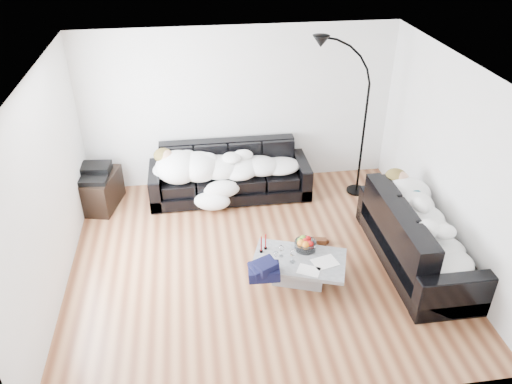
{
  "coord_description": "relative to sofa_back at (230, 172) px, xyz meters",
  "views": [
    {
      "loc": [
        -0.78,
        -5.23,
        4.32
      ],
      "look_at": [
        0.0,
        0.3,
        0.9
      ],
      "focal_mm": 35.0,
      "sensor_mm": 36.0,
      "label": 1
    }
  ],
  "objects": [
    {
      "name": "floor_lamp",
      "position": [
        2.09,
        -0.19,
        0.72
      ],
      "size": [
        0.85,
        0.39,
        2.27
      ],
      "primitive_type": null,
      "rotation": [
        0.0,
        0.0,
        0.08
      ],
      "color": "black",
      "rests_on": "ground"
    },
    {
      "name": "wall_back",
      "position": [
        0.22,
        0.51,
        0.88
      ],
      "size": [
        5.0,
        0.02,
        2.6
      ],
      "primitive_type": "cube",
      "color": "silver",
      "rests_on": "ground"
    },
    {
      "name": "sleeper_back",
      "position": [
        0.0,
        -0.05,
        0.22
      ],
      "size": [
        2.15,
        0.74,
        0.43
      ],
      "primitive_type": null,
      "color": "white",
      "rests_on": "sofa_back"
    },
    {
      "name": "ceiling",
      "position": [
        0.22,
        -1.74,
        2.18
      ],
      "size": [
        5.0,
        5.0,
        0.0
      ],
      "primitive_type": "plane",
      "color": "white",
      "rests_on": "ground"
    },
    {
      "name": "shoes",
      "position": [
        1.0,
        -1.58,
        -0.37
      ],
      "size": [
        0.49,
        0.4,
        0.1
      ],
      "primitive_type": null,
      "rotation": [
        0.0,
        0.0,
        0.18
      ],
      "color": "#472311",
      "rests_on": "ground"
    },
    {
      "name": "candle_left",
      "position": [
        0.21,
        -1.99,
        0.04
      ],
      "size": [
        0.05,
        0.05,
        0.24
      ],
      "primitive_type": "cylinder",
      "rotation": [
        0.0,
        0.0,
        -0.21
      ],
      "color": "maroon",
      "rests_on": "coffee_table"
    },
    {
      "name": "newspaper_a",
      "position": [
        0.97,
        -2.31,
        -0.07
      ],
      "size": [
        0.35,
        0.3,
        0.01
      ],
      "primitive_type": "cube",
      "rotation": [
        0.0,
        0.0,
        0.26
      ],
      "color": "silver",
      "rests_on": "coffee_table"
    },
    {
      "name": "coffee_table",
      "position": [
        0.67,
        -2.2,
        -0.25
      ],
      "size": [
        1.3,
        1.01,
        0.33
      ],
      "primitive_type": "cube",
      "rotation": [
        0.0,
        0.0,
        -0.34
      ],
      "color": "#939699",
      "rests_on": "ground"
    },
    {
      "name": "sleeper_right",
      "position": [
        2.3,
        -2.06,
        0.23
      ],
      "size": [
        0.79,
        1.88,
        0.46
      ],
      "primitive_type": null,
      "rotation": [
        0.0,
        0.0,
        1.57
      ],
      "color": "white",
      "rests_on": "sofa_right"
    },
    {
      "name": "fruit_bowl",
      "position": [
        0.78,
        -2.0,
        0.01
      ],
      "size": [
        0.36,
        0.36,
        0.17
      ],
      "primitive_type": "cylinder",
      "rotation": [
        0.0,
        0.0,
        -0.34
      ],
      "color": "white",
      "rests_on": "coffee_table"
    },
    {
      "name": "newspaper_b",
      "position": [
        0.73,
        -2.43,
        -0.07
      ],
      "size": [
        0.33,
        0.29,
        0.01
      ],
      "primitive_type": "cube",
      "rotation": [
        0.0,
        0.0,
        -0.48
      ],
      "color": "silver",
      "rests_on": "coffee_table"
    },
    {
      "name": "ground",
      "position": [
        0.22,
        -1.74,
        -0.42
      ],
      "size": [
        5.0,
        5.0,
        0.0
      ],
      "primitive_type": "plane",
      "color": "brown",
      "rests_on": "ground"
    },
    {
      "name": "wine_glass_a",
      "position": [
        0.44,
        -2.11,
        0.0
      ],
      "size": [
        0.08,
        0.08,
        0.17
      ],
      "primitive_type": "cylinder",
      "rotation": [
        0.0,
        0.0,
        -0.07
      ],
      "color": "white",
      "rests_on": "coffee_table"
    },
    {
      "name": "wine_glass_b",
      "position": [
        0.36,
        -2.2,
        -0.0
      ],
      "size": [
        0.07,
        0.07,
        0.15
      ],
      "primitive_type": "cylinder",
      "rotation": [
        0.0,
        0.0,
        0.11
      ],
      "color": "white",
      "rests_on": "coffee_table"
    },
    {
      "name": "stereo",
      "position": [
        -2.07,
        -0.03,
        0.19
      ],
      "size": [
        0.47,
        0.38,
        0.13
      ],
      "primitive_type": "cube",
      "rotation": [
        0.0,
        0.0,
        -0.1
      ],
      "color": "black",
      "rests_on": "av_cabinet"
    },
    {
      "name": "candle_right",
      "position": [
        0.28,
        -1.93,
        0.03
      ],
      "size": [
        0.05,
        0.05,
        0.23
      ],
      "primitive_type": "cylinder",
      "rotation": [
        0.0,
        0.0,
        0.23
      ],
      "color": "maroon",
      "rests_on": "coffee_table"
    },
    {
      "name": "teal_cushion",
      "position": [
        2.24,
        -1.38,
        0.3
      ],
      "size": [
        0.42,
        0.38,
        0.2
      ],
      "primitive_type": "ellipsoid",
      "rotation": [
        0.0,
        0.0,
        0.24
      ],
      "color": "#0D5360",
      "rests_on": "sofa_right"
    },
    {
      "name": "wall_left",
      "position": [
        -2.28,
        -1.74,
        0.88
      ],
      "size": [
        0.02,
        4.5,
        2.6
      ],
      "primitive_type": "cube",
      "color": "silver",
      "rests_on": "ground"
    },
    {
      "name": "navy_jacket",
      "position": [
        0.2,
        -2.44,
        0.1
      ],
      "size": [
        0.44,
        0.38,
        0.2
      ],
      "primitive_type": null,
      "rotation": [
        0.0,
        0.0,
        0.13
      ],
      "color": "black",
      "rests_on": "coffee_table"
    },
    {
      "name": "wall_right",
      "position": [
        2.72,
        -1.74,
        0.88
      ],
      "size": [
        0.02,
        4.5,
        2.6
      ],
      "primitive_type": "cube",
      "color": "silver",
      "rests_on": "ground"
    },
    {
      "name": "wine_glass_c",
      "position": [
        0.57,
        -2.24,
        0.01
      ],
      "size": [
        0.08,
        0.08,
        0.19
      ],
      "primitive_type": "cylinder",
      "rotation": [
        0.0,
        0.0,
        -0.0
      ],
      "color": "white",
      "rests_on": "coffee_table"
    },
    {
      "name": "av_cabinet",
      "position": [
        -2.07,
        -0.03,
        -0.14
      ],
      "size": [
        0.72,
        0.9,
        0.54
      ],
      "primitive_type": "cube",
      "rotation": [
        0.0,
        0.0,
        -0.24
      ],
      "color": "black",
      "rests_on": "ground"
    },
    {
      "name": "sofa_right",
      "position": [
        2.3,
        -2.06,
        0.03
      ],
      "size": [
        0.94,
        2.2,
        0.89
      ],
      "primitive_type": "cube",
      "rotation": [
        0.0,
        0.0,
        1.57
      ],
      "color": "black",
      "rests_on": "ground"
    },
    {
      "name": "sofa_back",
      "position": [
        0.0,
        0.0,
        0.0
      ],
      "size": [
        2.54,
        0.88,
        0.83
      ],
      "primitive_type": "cube",
      "color": "black",
      "rests_on": "ground"
    }
  ]
}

